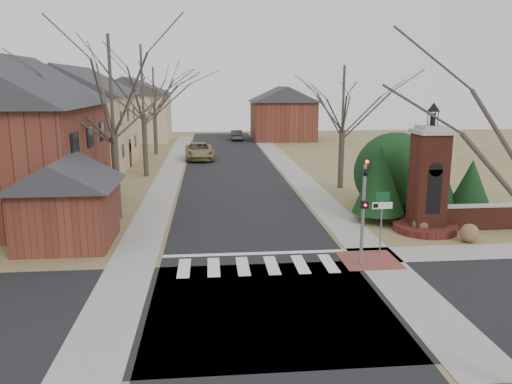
{
  "coord_description": "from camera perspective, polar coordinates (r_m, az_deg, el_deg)",
  "views": [
    {
      "loc": [
        -1.89,
        -18.54,
        7.36
      ],
      "look_at": [
        0.43,
        6.0,
        1.99
      ],
      "focal_mm": 35.0,
      "sensor_mm": 36.0,
      "label": 1
    }
  ],
  "objects": [
    {
      "name": "dry_shrub_left",
      "position": [
        26.34,
        18.32,
        -3.62
      ],
      "size": [
        0.85,
        0.85,
        0.85
      ],
      "primitive_type": "sphere",
      "color": "brown",
      "rests_on": "ground"
    },
    {
      "name": "house_distant_right",
      "position": [
        67.37,
        3.07,
        9.12
      ],
      "size": [
        8.8,
        8.8,
        7.3
      ],
      "color": "brown",
      "rests_on": "ground"
    },
    {
      "name": "brick_gate_monument",
      "position": [
        26.45,
        19.03,
        0.28
      ],
      "size": [
        3.2,
        3.2,
        6.47
      ],
      "color": "#5A261A",
      "rests_on": "ground"
    },
    {
      "name": "evergreen_mass",
      "position": [
        30.49,
        15.61,
        2.47
      ],
      "size": [
        4.8,
        4.8,
        4.8
      ],
      "primitive_type": "sphere",
      "color": "black",
      "rests_on": "ground"
    },
    {
      "name": "garage_left",
      "position": [
        24.51,
        -20.96,
        -0.6
      ],
      "size": [
        4.8,
        4.8,
        4.29
      ],
      "color": "brown",
      "rests_on": "ground"
    },
    {
      "name": "ground",
      "position": [
        20.04,
        0.39,
        -9.26
      ],
      "size": [
        120.0,
        120.0,
        0.0
      ],
      "primitive_type": "plane",
      "color": "olive",
      "rests_on": "ground"
    },
    {
      "name": "sidewalk_right_main",
      "position": [
        41.81,
        4.44,
        2.13
      ],
      "size": [
        2.0,
        60.0,
        0.02
      ],
      "primitive_type": "cube",
      "color": "gray",
      "rests_on": "ground"
    },
    {
      "name": "traffic_signal_pole",
      "position": [
        20.65,
        12.19,
        -1.36
      ],
      "size": [
        0.28,
        0.41,
        4.5
      ],
      "color": "slate",
      "rests_on": "ground"
    },
    {
      "name": "house_brick_left",
      "position": [
        30.74,
        -26.74,
        5.95
      ],
      "size": [
        9.8,
        11.8,
        9.42
      ],
      "color": "brown",
      "rests_on": "ground"
    },
    {
      "name": "dry_shrub_right",
      "position": [
        25.69,
        23.2,
        -4.34
      ],
      "size": [
        0.9,
        0.9,
        0.9
      ],
      "primitive_type": "sphere",
      "color": "brown",
      "rests_on": "ground"
    },
    {
      "name": "crosswalk_zone",
      "position": [
        20.78,
        0.16,
        -8.43
      ],
      "size": [
        8.0,
        2.2,
        0.02
      ],
      "primitive_type": "cube",
      "color": "silver",
      "rests_on": "ground"
    },
    {
      "name": "house_distant_left",
      "position": [
        67.37,
        -14.24,
        9.28
      ],
      "size": [
        10.8,
        8.8,
        8.53
      ],
      "color": "tan",
      "rests_on": "ground"
    },
    {
      "name": "bare_tree_0",
      "position": [
        28.01,
        -16.32,
        12.5
      ],
      "size": [
        8.05,
        8.05,
        11.15
      ],
      "color": "#473D33",
      "rests_on": "ground"
    },
    {
      "name": "bare_tree_2",
      "position": [
        53.83,
        -11.64,
        11.69
      ],
      "size": [
        7.35,
        7.35,
        10.19
      ],
      "color": "#473D33",
      "rests_on": "ground"
    },
    {
      "name": "brick_garden_wall",
      "position": [
        28.91,
        26.97,
        -2.47
      ],
      "size": [
        7.5,
        0.5,
        1.3
      ],
      "color": "#5A261A",
      "rests_on": "ground"
    },
    {
      "name": "evergreen_mid",
      "position": [
        29.86,
        19.21,
        2.43
      ],
      "size": [
        3.4,
        3.4,
        4.7
      ],
      "color": "#473D33",
      "rests_on": "ground"
    },
    {
      "name": "curb_apron",
      "position": [
        21.92,
        12.81,
        -7.61
      ],
      "size": [
        2.4,
        2.4,
        0.02
      ],
      "primitive_type": "cube",
      "color": "brown",
      "rests_on": "ground"
    },
    {
      "name": "distant_car",
      "position": [
        66.47,
        -2.26,
        6.52
      ],
      "size": [
        1.46,
        4.15,
        1.36
      ],
      "primitive_type": "imported",
      "rotation": [
        0.0,
        0.0,
        3.15
      ],
      "color": "#2F3136",
      "rests_on": "ground"
    },
    {
      "name": "stop_bar",
      "position": [
        22.18,
        -0.22,
        -7.06
      ],
      "size": [
        8.0,
        0.35,
        0.02
      ],
      "primitive_type": "cube",
      "color": "silver",
      "rests_on": "ground"
    },
    {
      "name": "pickup_truck",
      "position": [
        49.78,
        -6.49,
        4.66
      ],
      "size": [
        3.02,
        6.02,
        1.64
      ],
      "primitive_type": "imported",
      "rotation": [
        0.0,
        0.0,
        0.05
      ],
      "color": "olive",
      "rests_on": "ground"
    },
    {
      "name": "evergreen_far",
      "position": [
        29.99,
        23.37,
        0.78
      ],
      "size": [
        2.4,
        2.4,
        3.3
      ],
      "color": "#473D33",
      "rests_on": "ground"
    },
    {
      "name": "bare_tree_1",
      "position": [
        40.87,
        -12.93,
        12.93
      ],
      "size": [
        8.4,
        8.4,
        11.64
      ],
      "color": "#473D33",
      "rests_on": "ground"
    },
    {
      "name": "sidewalk_left",
      "position": [
        41.33,
        -9.93,
        1.87
      ],
      "size": [
        2.0,
        60.0,
        0.02
      ],
      "primitive_type": "cube",
      "color": "gray",
      "rests_on": "ground"
    },
    {
      "name": "bare_tree_3",
      "position": [
        35.8,
        9.98,
        11.04
      ],
      "size": [
        7.0,
        7.0,
        9.7
      ],
      "color": "#473D33",
      "rests_on": "ground"
    },
    {
      "name": "house_stucco_left",
      "position": [
        47.07,
        -19.9,
        8.2
      ],
      "size": [
        9.8,
        12.8,
        9.28
      ],
      "color": "tan",
      "rests_on": "ground"
    },
    {
      "name": "main_street",
      "position": [
        41.25,
        -2.7,
        2.01
      ],
      "size": [
        8.0,
        70.0,
        0.01
      ],
      "primitive_type": "cube",
      "color": "black",
      "rests_on": "ground"
    },
    {
      "name": "sign_post",
      "position": [
        22.51,
        14.19,
        -2.0
      ],
      "size": [
        0.9,
        0.07,
        2.75
      ],
      "color": "slate",
      "rests_on": "ground"
    },
    {
      "name": "evergreen_near",
      "position": [
        27.58,
        13.94,
        1.35
      ],
      "size": [
        2.8,
        2.8,
        4.1
      ],
      "color": "#473D33",
      "rests_on": "ground"
    },
    {
      "name": "cross_street",
      "position": [
        17.3,
        1.42,
        -12.88
      ],
      "size": [
        120.0,
        8.0,
        0.01
      ],
      "primitive_type": "cube",
      "color": "black",
      "rests_on": "ground"
    }
  ]
}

